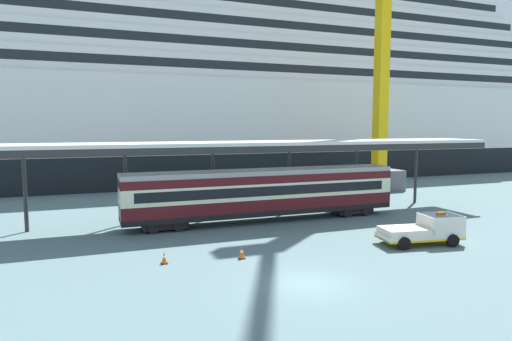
{
  "coord_description": "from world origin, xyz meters",
  "views": [
    {
      "loc": [
        -9.53,
        -18.1,
        7.48
      ],
      "look_at": [
        0.96,
        9.56,
        4.5
      ],
      "focal_mm": 30.8,
      "sensor_mm": 36.0,
      "label": 1
    }
  ],
  "objects_px": {
    "train_carriage": "(264,192)",
    "traffic_cone_mid": "(242,253)",
    "traffic_cone_near": "(164,258)",
    "service_truck": "(427,229)",
    "dockside_crane": "(387,9)",
    "cruise_ship": "(108,90)"
  },
  "relations": [
    {
      "from": "traffic_cone_mid",
      "to": "dockside_crane",
      "type": "xyz_separation_m",
      "value": [
        24.49,
        20.08,
        20.5
      ]
    },
    {
      "from": "cruise_ship",
      "to": "traffic_cone_near",
      "type": "xyz_separation_m",
      "value": [
        0.86,
        -44.19,
        -12.47
      ]
    },
    {
      "from": "train_carriage",
      "to": "service_truck",
      "type": "distance_m",
      "value": 12.36
    },
    {
      "from": "service_truck",
      "to": "traffic_cone_near",
      "type": "distance_m",
      "value": 16.48
    },
    {
      "from": "traffic_cone_near",
      "to": "traffic_cone_mid",
      "type": "bearing_deg",
      "value": -8.48
    },
    {
      "from": "service_truck",
      "to": "traffic_cone_mid",
      "type": "distance_m",
      "value": 12.18
    },
    {
      "from": "dockside_crane",
      "to": "traffic_cone_mid",
      "type": "bearing_deg",
      "value": -140.64
    },
    {
      "from": "cruise_ship",
      "to": "service_truck",
      "type": "distance_m",
      "value": 50.52
    },
    {
      "from": "train_carriage",
      "to": "service_truck",
      "type": "xyz_separation_m",
      "value": [
        7.22,
        -9.95,
        -1.32
      ]
    },
    {
      "from": "cruise_ship",
      "to": "traffic_cone_near",
      "type": "bearing_deg",
      "value": -88.88
    },
    {
      "from": "dockside_crane",
      "to": "service_truck",
      "type": "bearing_deg",
      "value": -120.21
    },
    {
      "from": "cruise_ship",
      "to": "dockside_crane",
      "type": "xyz_separation_m",
      "value": [
        29.61,
        -24.74,
        8.06
      ]
    },
    {
      "from": "dockside_crane",
      "to": "traffic_cone_near",
      "type": "bearing_deg",
      "value": -145.92
    },
    {
      "from": "train_carriage",
      "to": "service_truck",
      "type": "bearing_deg",
      "value": -54.02
    },
    {
      "from": "dockside_crane",
      "to": "cruise_ship",
      "type": "bearing_deg",
      "value": 140.12
    },
    {
      "from": "train_carriage",
      "to": "traffic_cone_mid",
      "type": "height_order",
      "value": "train_carriage"
    },
    {
      "from": "traffic_cone_mid",
      "to": "dockside_crane",
      "type": "distance_m",
      "value": 37.73
    },
    {
      "from": "train_carriage",
      "to": "traffic_cone_mid",
      "type": "relative_size",
      "value": 30.76
    },
    {
      "from": "cruise_ship",
      "to": "dockside_crane",
      "type": "bearing_deg",
      "value": -39.88
    },
    {
      "from": "cruise_ship",
      "to": "dockside_crane",
      "type": "height_order",
      "value": "dockside_crane"
    },
    {
      "from": "train_carriage",
      "to": "traffic_cone_mid",
      "type": "xyz_separation_m",
      "value": [
        -4.88,
        -8.77,
        -1.96
      ]
    },
    {
      "from": "traffic_cone_mid",
      "to": "train_carriage",
      "type": "bearing_deg",
      "value": 60.89
    }
  ]
}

